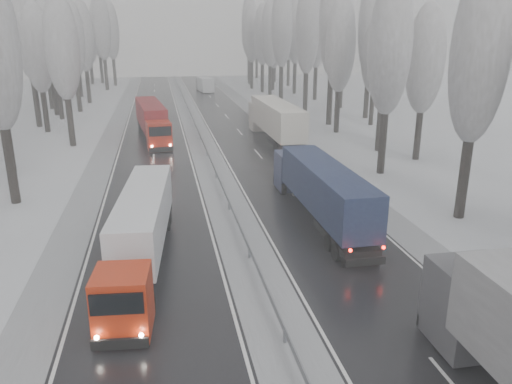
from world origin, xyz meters
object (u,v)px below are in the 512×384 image
object	(u,v)px
truck_blue_box	(320,187)
box_truck_distant	(205,84)
truck_cream_box	(274,119)
truck_red_red	(152,118)
truck_red_white	(142,226)

from	to	relation	value
truck_blue_box	box_truck_distant	bearing A→B (deg)	89.83
truck_blue_box	truck_cream_box	distance (m)	24.69
box_truck_distant	truck_red_red	distance (m)	47.38
box_truck_distant	truck_red_white	size ratio (longest dim) A/B	0.56
truck_red_red	truck_red_white	bearing A→B (deg)	-96.90
truck_blue_box	truck_cream_box	size ratio (longest dim) A/B	0.87
box_truck_distant	truck_blue_box	bearing A→B (deg)	-96.11
truck_blue_box	truck_cream_box	world-z (taller)	truck_cream_box
truck_blue_box	box_truck_distant	xyz separation A→B (m)	(-0.51, 75.28, -0.82)
box_truck_distant	truck_red_red	xyz separation A→B (m)	(-10.43, -46.21, 0.86)
truck_blue_box	truck_red_white	xyz separation A→B (m)	(-11.30, -4.41, -0.16)
truck_red_white	truck_red_red	bearing A→B (deg)	94.76
truck_blue_box	truck_red_white	size ratio (longest dim) A/B	1.07
box_truck_distant	truck_cream_box	bearing A→B (deg)	-92.99
truck_blue_box	truck_red_white	distance (m)	12.14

